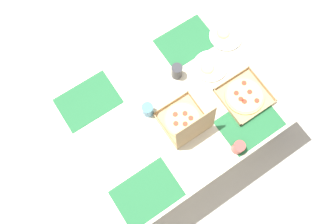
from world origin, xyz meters
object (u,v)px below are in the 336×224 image
Objects in this scene: plate_near_left at (225,36)px; cup_spare at (177,71)px; plate_far_right at (210,66)px; cup_dark at (148,110)px; pizza_box_corner_right at (185,122)px; cup_clear_right at (238,147)px; pizza_box_corner_left at (244,96)px.

plate_near_left is 2.03× the size of cup_spare.
cup_spare reaches higher than plate_far_right.
pizza_box_corner_right is at bearing 127.81° from cup_dark.
cup_clear_right is at bearing 122.61° from cup_dark.
pizza_box_corner_left reaches higher than plate_near_left.
plate_near_left is at bearing -121.90° from cup_clear_right.
cup_dark reaches higher than plate_far_right.
plate_far_right is 0.55m from cup_clear_right.
plate_far_right is 2.27× the size of cup_dark.
cup_spare is at bearing 6.38° from plate_near_left.
pizza_box_corner_right is 0.65m from plate_near_left.
pizza_box_corner_left is at bearing -135.39° from cup_clear_right.
plate_near_left is 0.42m from cup_spare.
cup_spare reaches higher than plate_near_left.
cup_dark is at bearing 4.01° from plate_far_right.
pizza_box_corner_left is 0.95× the size of pizza_box_corner_right.
pizza_box_corner_left is at bearing 101.59° from plate_far_right.
plate_near_left is (-0.16, -0.40, -0.00)m from pizza_box_corner_left.
cup_clear_right is at bearing 119.00° from pizza_box_corner_right.
pizza_box_corner_right reaches higher than plate_far_right.
plate_near_left is (-0.56, -0.34, -0.04)m from pizza_box_corner_right.
cup_dark is 0.30m from cup_spare.
plate_far_right is 0.24m from plate_near_left.
pizza_box_corner_left is 1.28× the size of plate_near_left.
cup_spare is 0.59m from cup_clear_right.
pizza_box_corner_right is 0.32m from cup_spare.
pizza_box_corner_right is 2.75× the size of cup_spare.
pizza_box_corner_left is at bearing 126.74° from cup_spare.
cup_clear_right is (0.18, 0.51, 0.04)m from plate_far_right.
cup_clear_right is at bearing 58.10° from plate_near_left.
cup_spare is at bearing -19.47° from plate_far_right.
pizza_box_corner_left is 0.60m from cup_dark.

